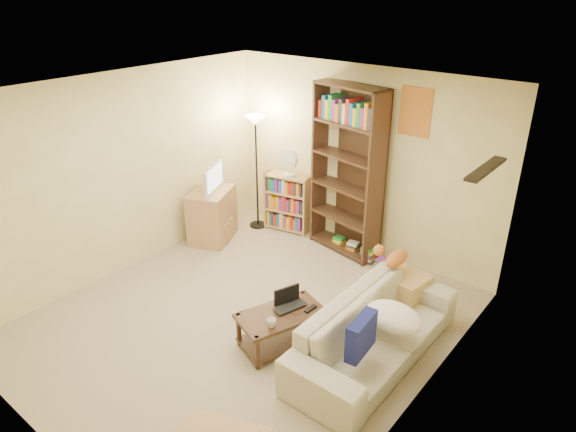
{
  "coord_description": "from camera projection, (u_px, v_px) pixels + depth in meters",
  "views": [
    {
      "loc": [
        3.31,
        -3.35,
        3.48
      ],
      "look_at": [
        0.07,
        0.66,
        1.05
      ],
      "focal_mm": 32.0,
      "sensor_mm": 36.0,
      "label": 1
    }
  ],
  "objects": [
    {
      "name": "coffee_table",
      "position": [
        281.0,
        325.0,
        5.24
      ],
      "size": [
        0.76,
        0.98,
        0.39
      ],
      "rotation": [
        0.0,
        0.0,
        -0.36
      ],
      "color": "#402818",
      "rests_on": "ground"
    },
    {
      "name": "book_stacks",
      "position": [
        369.0,
        256.0,
        6.81
      ],
      "size": [
        1.25,
        0.35,
        0.22
      ],
      "color": "red",
      "rests_on": "ground"
    },
    {
      "name": "tabby_cat",
      "position": [
        394.0,
        257.0,
        5.59
      ],
      "size": [
        0.48,
        0.17,
        0.17
      ],
      "color": "#C8672A",
      "rests_on": "sofa"
    },
    {
      "name": "television",
      "position": [
        209.0,
        179.0,
        7.08
      ],
      "size": [
        0.7,
        0.55,
        0.37
      ],
      "primitive_type": "imported",
      "rotation": [
        0.0,
        0.0,
        1.99
      ],
      "color": "black",
      "rests_on": "tv_stand"
    },
    {
      "name": "side_table",
      "position": [
        405.0,
        295.0,
        5.72
      ],
      "size": [
        0.49,
        0.49,
        0.49
      ],
      "primitive_type": "cube",
      "rotation": [
        0.0,
        0.0,
        -0.14
      ],
      "color": "tan",
      "rests_on": "ground"
    },
    {
      "name": "laptop_screen",
      "position": [
        287.0,
        295.0,
        5.27
      ],
      "size": [
        0.11,
        0.28,
        0.19
      ],
      "primitive_type": "cube",
      "rotation": [
        0.0,
        0.0,
        -0.36
      ],
      "color": "white",
      "rests_on": "laptop"
    },
    {
      "name": "sofa",
      "position": [
        375.0,
        332.0,
        5.03
      ],
      "size": [
        2.1,
        0.83,
        0.61
      ],
      "primitive_type": "imported",
      "rotation": [
        0.0,
        0.0,
        1.57
      ],
      "color": "beige",
      "rests_on": "ground"
    },
    {
      "name": "tall_bookshelf",
      "position": [
        347.0,
        168.0,
        6.69
      ],
      "size": [
        1.07,
        0.52,
        2.27
      ],
      "rotation": [
        0.0,
        0.0,
        -0.18
      ],
      "color": "#402718",
      "rests_on": "ground"
    },
    {
      "name": "navy_pillow",
      "position": [
        361.0,
        336.0,
        4.54
      ],
      "size": [
        0.16,
        0.41,
        0.36
      ],
      "primitive_type": "cube",
      "rotation": [
        0.0,
        0.0,
        1.67
      ],
      "color": "navy",
      "rests_on": "sofa"
    },
    {
      "name": "desk_fan",
      "position": [
        288.0,
        161.0,
        7.25
      ],
      "size": [
        0.31,
        0.17,
        0.43
      ],
      "color": "white",
      "rests_on": "short_bookshelf"
    },
    {
      "name": "short_bookshelf",
      "position": [
        288.0,
        203.0,
        7.59
      ],
      "size": [
        0.71,
        0.4,
        0.86
      ],
      "rotation": [
        0.0,
        0.0,
        0.2
      ],
      "color": "tan",
      "rests_on": "ground"
    },
    {
      "name": "floor_lamp",
      "position": [
        256.0,
        140.0,
        7.29
      ],
      "size": [
        0.29,
        0.29,
        1.7
      ],
      "color": "black",
      "rests_on": "ground"
    },
    {
      "name": "cream_blanket",
      "position": [
        393.0,
        317.0,
        4.89
      ],
      "size": [
        0.56,
        0.4,
        0.24
      ],
      "primitive_type": "ellipsoid",
      "color": "white",
      "rests_on": "sofa"
    },
    {
      "name": "tv_remote",
      "position": [
        310.0,
        309.0,
        5.23
      ],
      "size": [
        0.06,
        0.16,
        0.02
      ],
      "primitive_type": "cube",
      "rotation": [
        0.0,
        0.0,
        -0.06
      ],
      "color": "black",
      "rests_on": "coffee_table"
    },
    {
      "name": "mug",
      "position": [
        271.0,
        323.0,
        4.96
      ],
      "size": [
        0.18,
        0.18,
        0.09
      ],
      "primitive_type": "imported",
      "rotation": [
        0.0,
        0.0,
        -0.66
      ],
      "color": "white",
      "rests_on": "coffee_table"
    },
    {
      "name": "tv_stand",
      "position": [
        212.0,
        215.0,
        7.32
      ],
      "size": [
        0.74,
        0.84,
        0.75
      ],
      "primitive_type": "cube",
      "rotation": [
        0.0,
        0.0,
        0.42
      ],
      "color": "tan",
      "rests_on": "ground"
    },
    {
      "name": "laptop",
      "position": [
        293.0,
        309.0,
        5.21
      ],
      "size": [
        0.48,
        0.42,
        0.03
      ],
      "primitive_type": "imported",
      "rotation": [
        0.0,
        0.0,
        1.29
      ],
      "color": "black",
      "rests_on": "coffee_table"
    },
    {
      "name": "room",
      "position": [
        241.0,
        184.0,
        5.03
      ],
      "size": [
        4.5,
        4.54,
        2.52
      ],
      "color": "#C7AF95",
      "rests_on": "ground"
    }
  ]
}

